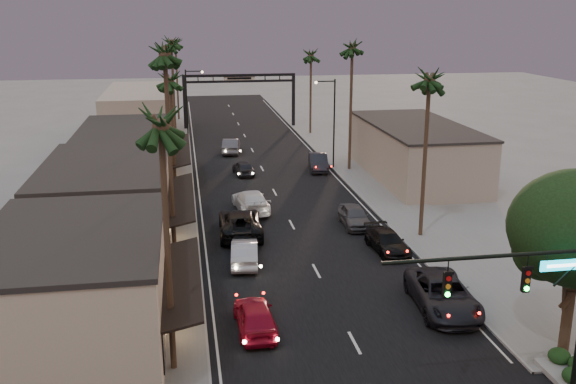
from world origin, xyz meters
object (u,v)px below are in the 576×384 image
object	(u,v)px
palm_far	(175,40)
palm_rb	(352,44)
streetlight_left	(189,102)
traffic_signal	(541,290)
palm_rc	(311,52)
arch	(239,87)
palm_la	(160,116)
palm_lc	(170,75)
oncoming_red	(255,316)
oncoming_silver	(245,252)
curbside_black	(387,242)
palm_ra	(430,74)
streetlight_right	(332,116)
palm_lb	(164,48)
curbside_near	(443,294)
palm_ld	(171,40)
oncoming_pickup	(240,223)

from	to	relation	value
palm_far	palm_rb	bearing A→B (deg)	-63.57
streetlight_left	palm_far	xyz separation A→B (m)	(-1.38, 20.00, 6.11)
traffic_signal	palm_rc	world-z (taller)	palm_rc
traffic_signal	arch	size ratio (longest dim) A/B	0.56
palm_la	palm_lc	distance (m)	27.02
palm_far	oncoming_red	world-z (taller)	palm_far
oncoming_silver	oncoming_red	bearing A→B (deg)	93.53
oncoming_silver	curbside_black	bearing A→B (deg)	-170.91
palm_ra	palm_rb	size ratio (longest dim) A/B	0.93
streetlight_right	palm_far	bearing A→B (deg)	114.76
palm_ra	palm_rc	world-z (taller)	palm_ra
palm_lb	arch	bearing A→B (deg)	79.84
traffic_signal	oncoming_silver	xyz separation A→B (m)	(-9.93, 16.93, -4.31)
traffic_signal	streetlight_right	distance (m)	41.02
palm_ra	oncoming_silver	bearing A→B (deg)	-166.55
palm_ra	palm_rb	xyz separation A→B (m)	(0.00, 20.00, 0.97)
palm_lc	palm_ra	world-z (taller)	palm_ra
curbside_near	oncoming_red	bearing A→B (deg)	-171.05
streetlight_left	curbside_black	size ratio (longest dim) A/B	1.88
palm_ld	curbside_black	size ratio (longest dim) A/B	2.96
palm_rb	palm_far	size ratio (longest dim) A/B	1.08
palm_rc	oncoming_red	size ratio (longest dim) A/B	2.61
palm_lc	palm_la	bearing A→B (deg)	-90.00
streetlight_left	palm_rc	xyz separation A→B (m)	(15.52, 6.00, 5.14)
palm_far	oncoming_pickup	world-z (taller)	palm_far
palm_rb	palm_la	bearing A→B (deg)	-116.17
streetlight_right	oncoming_red	bearing A→B (deg)	-109.25
palm_rc	curbside_near	distance (m)	52.21
oncoming_red	oncoming_silver	bearing A→B (deg)	-93.45
palm_lb	palm_ld	bearing A→B (deg)	90.00
curbside_near	oncoming_pickup	bearing A→B (deg)	129.95
streetlight_left	oncoming_silver	size ratio (longest dim) A/B	1.92
palm_ld	oncoming_red	size ratio (longest dim) A/B	3.04
traffic_signal	palm_ra	size ratio (longest dim) A/B	0.64
traffic_signal	streetlight_left	xyz separation A→B (m)	(-12.61, 54.00, 0.25)
curbside_near	palm_rb	bearing A→B (deg)	89.35
streetlight_left	oncoming_red	bearing A→B (deg)	-87.10
palm_lc	palm_ra	bearing A→B (deg)	-34.90
streetlight_right	palm_la	xyz separation A→B (m)	(-15.52, -36.00, 6.11)
palm_ra	palm_rc	distance (m)	40.01
palm_rb	streetlight_left	bearing A→B (deg)	137.95
traffic_signal	streetlight_left	distance (m)	55.45
arch	palm_lc	bearing A→B (deg)	-104.20
curbside_black	palm_lb	bearing A→B (deg)	173.71
palm_ld	palm_far	distance (m)	23.02
palm_lc	oncoming_silver	bearing A→B (deg)	-73.88
palm_la	curbside_black	distance (m)	21.57
oncoming_pickup	arch	bearing A→B (deg)	-92.72
arch	palm_lc	distance (m)	35.41
palm_lc	oncoming_pickup	xyz separation A→B (m)	(4.59, -9.57, -9.58)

